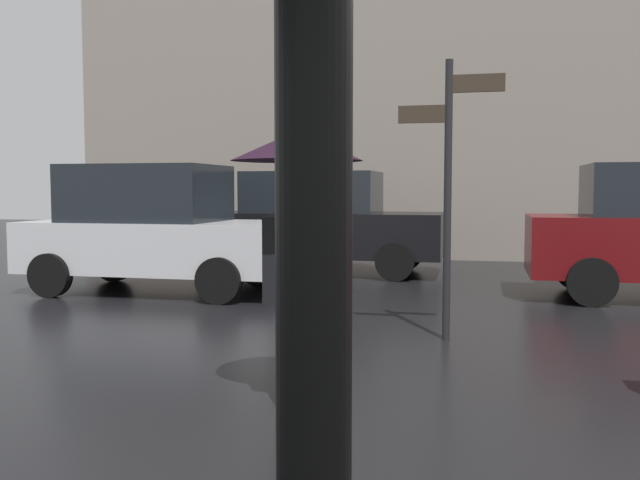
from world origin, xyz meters
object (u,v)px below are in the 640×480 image
Objects in this scene: pedestrian_with_umbrella at (297,194)px; street_signpost at (449,171)px; parked_car_right at (321,222)px; parked_car_distant at (156,228)px.

street_signpost is (0.93, 2.59, 0.22)m from pedestrian_with_umbrella.
parked_car_distant is at bearing -106.89° from parked_car_right.
pedestrian_with_umbrella is 8.20m from parked_car_right.
pedestrian_with_umbrella is 6.28m from parked_car_distant.
parked_car_right is 1.09× the size of parked_car_distant.
parked_car_distant is 5.26m from street_signpost.
parked_car_distant is at bearing 29.11° from pedestrian_with_umbrella.
street_signpost reaches higher than parked_car_right.
street_signpost is at bearing 165.47° from parked_car_distant.
parked_car_right is 1.52× the size of street_signpost.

